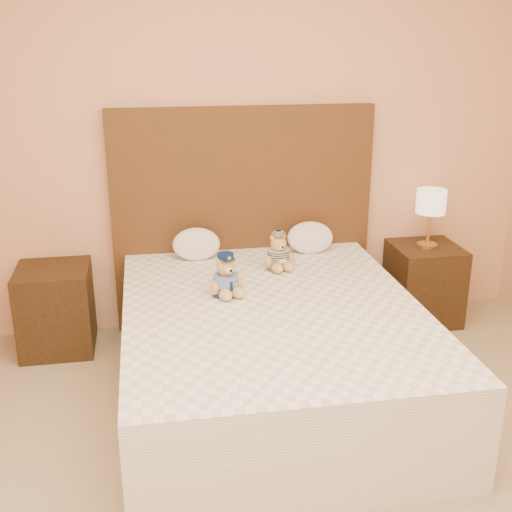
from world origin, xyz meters
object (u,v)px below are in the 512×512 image
Objects in this scene: teddy_police at (226,275)px; pillow_right at (310,236)px; nightstand_left at (56,309)px; teddy_prisoner at (278,251)px; bed at (272,351)px; lamp at (431,204)px; pillow_left at (196,243)px; nightstand_right at (424,283)px.

pillow_right is (0.65, 0.64, -0.01)m from teddy_police.
nightstand_left is 1.72m from pillow_right.
teddy_prisoner is at bearing -134.76° from pillow_right.
bed is 3.64× the size of nightstand_left.
nightstand_left is at bearing 180.00° from lamp.
nightstand_left is 0.99m from pillow_left.
nightstand_left is 2.24× the size of teddy_police.
teddy_police is 0.92m from pillow_right.
bed is at bearing -32.62° from nightstand_left.
teddy_prisoner is at bearing -167.24° from nightstand_right.
pillow_left is at bearing 178.92° from nightstand_right.
teddy_police reaches higher than bed.
pillow_left is (-0.34, 0.83, 0.38)m from bed.
nightstand_left is at bearing -178.97° from pillow_right.
lamp is at bearing -2.08° from pillow_right.
teddy_police is at bearing -30.89° from nightstand_left.
teddy_police is (1.02, -0.61, 0.40)m from nightstand_left.
pillow_right is (0.42, 0.83, 0.39)m from bed.
pillow_left is at bearing 180.00° from pillow_right.
nightstand_left is at bearing -178.12° from pillow_left.
nightstand_left is at bearing 129.20° from teddy_police.
pillow_right is at bearing 62.93° from bed.
lamp is 1.15m from teddy_prisoner.
pillow_left reaches higher than nightstand_left.
lamp reaches higher than pillow_left.
lamp reaches higher than pillow_right.
lamp reaches higher than teddy_police.
bed is 0.69m from teddy_prisoner.
teddy_prisoner is at bearing 23.89° from teddy_police.
pillow_right is at bearing 177.92° from nightstand_right.
pillow_right is (0.28, 0.28, -0.01)m from teddy_prisoner.
lamp is 1.60m from pillow_left.
lamp is (-0.00, 0.00, 0.57)m from nightstand_right.
lamp is 1.30× the size of pillow_left.
bed is 1.48m from nightstand_left.
pillow_right reaches higher than nightstand_right.
lamp is at bearing 32.62° from bed.
teddy_prisoner is at bearing -167.24° from lamp.
teddy_police is 0.80× the size of pillow_left.
bed and nightstand_left have the same top height.
teddy_police reaches higher than pillow_right.
pillow_right reaches higher than nightstand_left.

